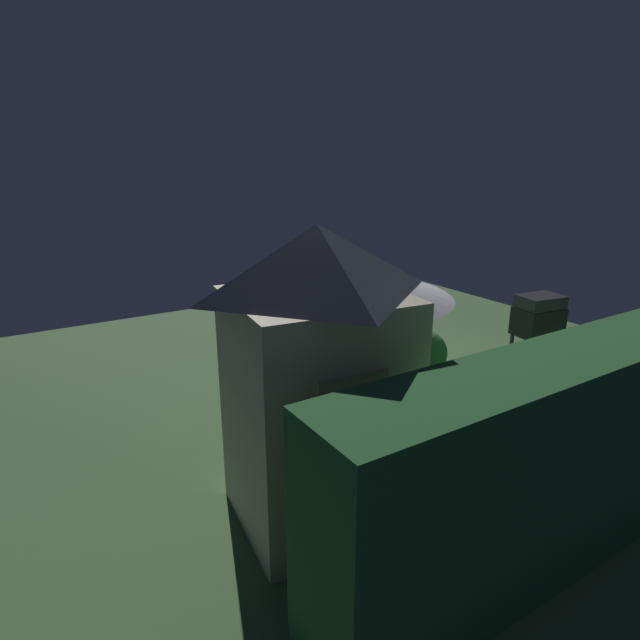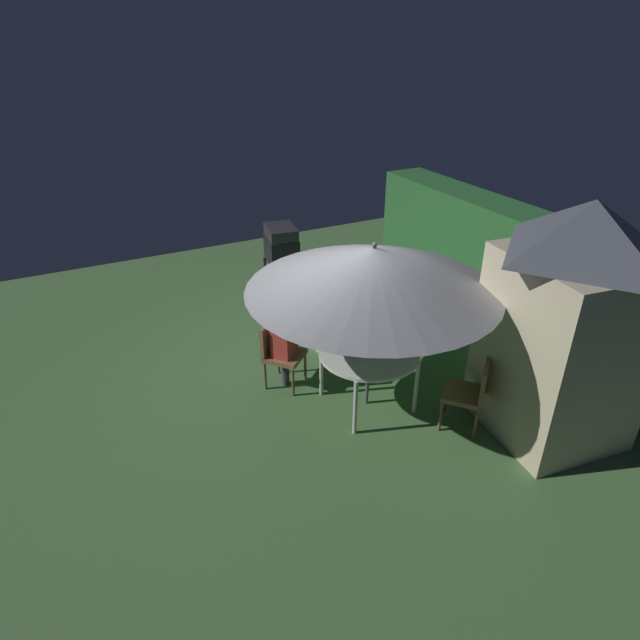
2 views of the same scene
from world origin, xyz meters
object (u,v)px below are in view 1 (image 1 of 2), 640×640
Objects in this scene: bbq_grill at (538,317)px; chair_far_side at (308,419)px; patio_umbrella at (337,277)px; chair_near_shed at (356,345)px; person_in_red at (355,331)px; garden_shed at (317,378)px; patio_table at (336,362)px; potted_plant_by_shed at (424,356)px.

bbq_grill is 4.54m from chair_far_side.
patio_umbrella is 3.22× the size of chair_near_shed.
bbq_grill is 0.95× the size of person_in_red.
bbq_grill reaches higher than chair_near_shed.
patio_umbrella is (-1.32, -1.66, 0.45)m from garden_shed.
garden_shed is 5.10m from bbq_grill.
bbq_grill reaches higher than patio_table.
bbq_grill is (-4.91, -1.26, -0.56)m from garden_shed.
garden_shed is 3.06× the size of chair_near_shed.
garden_shed is at bearing 28.80° from potted_plant_by_shed.
bbq_grill is 2.22m from potted_plant_by_shed.
patio_umbrella is 3.10× the size of potted_plant_by_shed.
patio_umbrella is 1.80m from chair_near_shed.
patio_umbrella is 3.22× the size of chair_far_side.
garden_shed is 2.30× the size of bbq_grill.
patio_umbrella is 1.55m from person_in_red.
patio_umbrella is at bearing -6.41° from bbq_grill.
bbq_grill is (-3.59, 0.40, 0.13)m from patio_table.
chair_far_side is (0.92, 0.83, -1.33)m from patio_umbrella.
potted_plant_by_shed is (-1.40, 0.16, -0.16)m from patio_table.
patio_umbrella is 1.92m from potted_plant_by_shed.
garden_shed is at bearing 47.94° from person_in_red.
chair_near_shed is 1.08m from potted_plant_by_shed.
patio_table is 1.42m from potted_plant_by_shed.
person_in_red reaches higher than bbq_grill.
bbq_grill is at bearing 173.59° from patio_umbrella.
patio_table is at bearing -6.41° from bbq_grill.
patio_umbrella reaches higher than chair_near_shed.
garden_shed reaches higher than potted_plant_by_shed.
chair_near_shed is (-0.91, -0.80, -1.33)m from patio_umbrella.
bbq_grill is 1.33× the size of chair_near_shed.
garden_shed reaches higher than patio_table.
patio_table is 0.42× the size of patio_umbrella.
bbq_grill is (-3.59, 0.40, -1.00)m from patio_umbrella.
patio_umbrella is at bearing 41.34° from chair_near_shed.
bbq_grill is 2.96m from chair_near_shed.
chair_far_side is 0.96× the size of potted_plant_by_shed.
chair_near_shed is (-0.91, -0.80, -0.19)m from patio_table.
patio_umbrella is 1.82m from chair_far_side.
chair_far_side is at bearing 42.06° from patio_umbrella.
patio_table is 1.02× the size of bbq_grill.
garden_shed is 1.27m from chair_far_side.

